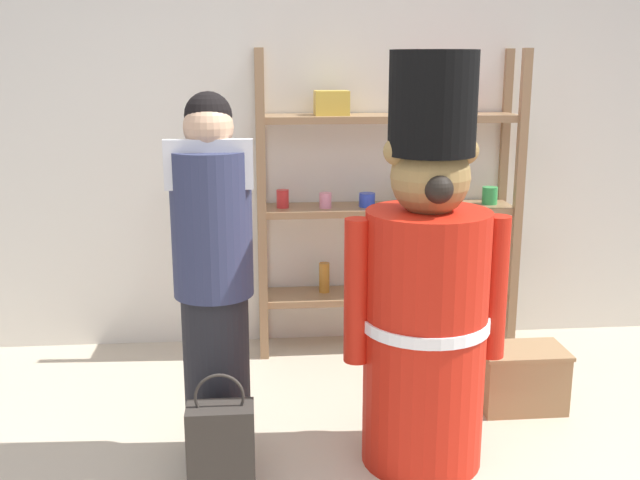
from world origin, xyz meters
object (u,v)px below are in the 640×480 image
object	(u,v)px
merchandise_shelf	(388,199)
shopping_bag	(221,449)
teddy_bear_guard	(426,296)
person_shopper	(214,279)
display_crate	(521,378)

from	to	relation	value
merchandise_shelf	shopping_bag	xyz separation A→B (m)	(-0.95, -1.56, -0.72)
teddy_bear_guard	shopping_bag	xyz separation A→B (m)	(-0.87, -0.19, -0.56)
teddy_bear_guard	shopping_bag	size ratio (longest dim) A/B	3.36
person_shopper	shopping_bag	bearing A→B (deg)	-85.54
person_shopper	merchandise_shelf	bearing A→B (deg)	52.66
person_shopper	display_crate	xyz separation A→B (m)	(1.50, 0.36, -0.67)
teddy_bear_guard	display_crate	world-z (taller)	teddy_bear_guard
teddy_bear_guard	merchandise_shelf	bearing A→B (deg)	86.66
merchandise_shelf	shopping_bag	bearing A→B (deg)	-121.34
teddy_bear_guard	shopping_bag	distance (m)	1.05
teddy_bear_guard	display_crate	bearing A→B (deg)	36.28
merchandise_shelf	display_crate	world-z (taller)	merchandise_shelf
person_shopper	display_crate	distance (m)	1.69
merchandise_shelf	teddy_bear_guard	world-z (taller)	merchandise_shelf
person_shopper	teddy_bear_guard	bearing A→B (deg)	-5.85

